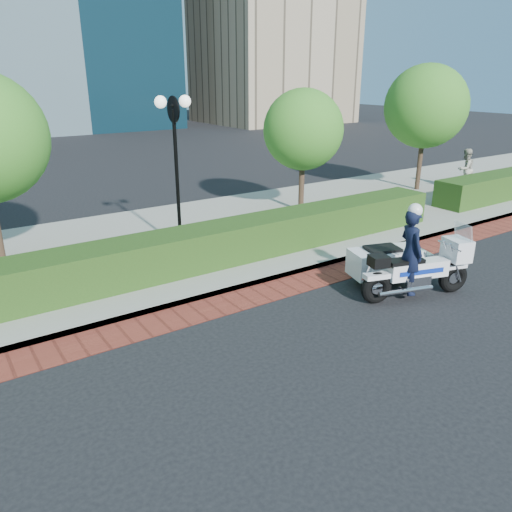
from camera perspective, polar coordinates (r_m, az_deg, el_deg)
ground at (r=10.04m, az=-0.51°, el=-9.00°), size 120.00×120.00×0.00m
brick_strip at (r=11.18m, az=-4.79°, el=-5.84°), size 60.00×1.00×0.01m
sidewalk at (r=14.96m, az=-13.35°, el=0.80°), size 60.00×8.00×0.15m
hedge_main at (r=12.67m, az=-9.58°, el=0.29°), size 18.00×1.20×1.00m
lamppost at (r=13.94m, az=-9.18°, el=11.93°), size 1.02×0.70×4.21m
tree_c at (r=17.97m, az=5.42°, el=14.16°), size 2.80×2.80×4.30m
tree_d at (r=22.60m, az=18.85°, el=15.86°), size 3.40×3.40×5.16m
police_motorcycle at (r=12.14m, az=16.47°, el=-0.55°), size 2.73×2.36×2.25m
pedestrian at (r=23.56m, az=22.77°, el=9.14°), size 0.86×0.67×1.75m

